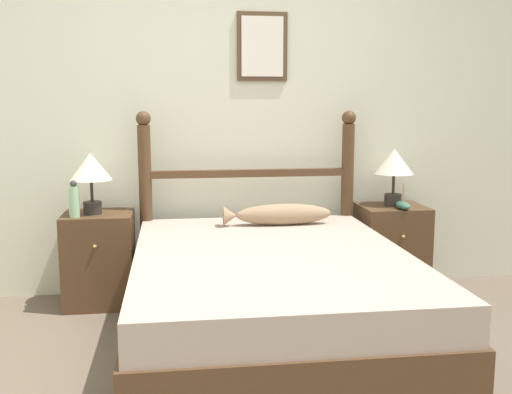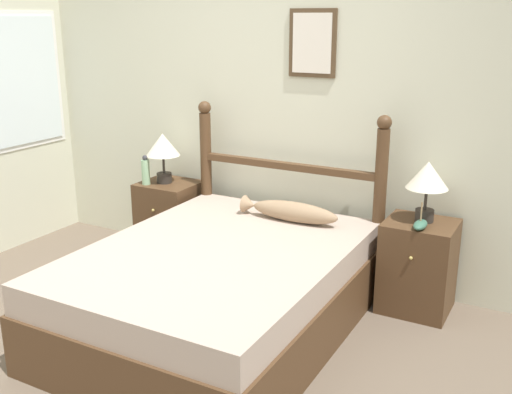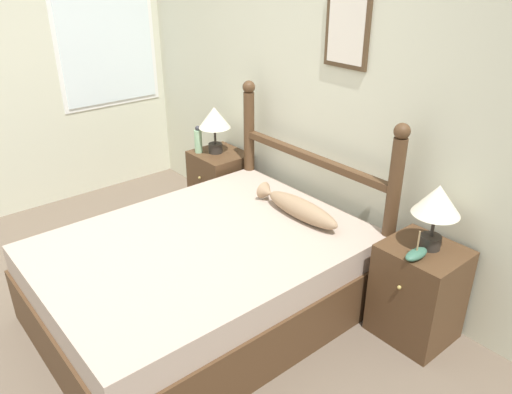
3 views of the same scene
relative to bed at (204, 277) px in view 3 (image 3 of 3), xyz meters
The scene contains 11 objects.
ground_plane 0.68m from the bed, 108.63° to the right, with size 16.00×16.00×0.00m, color brown.
wall_back 1.53m from the bed, 99.80° to the left, with size 6.40×0.08×2.55m.
bed is the anchor object (origin of this frame).
headboard 1.05m from the bed, 90.00° to the left, with size 1.51×0.10×1.28m.
nightstand_left 1.34m from the bed, 139.12° to the left, with size 0.45×0.43×0.62m.
nightstand_right 1.34m from the bed, 40.88° to the left, with size 0.45×0.43×0.62m.
table_lamp_left 1.50m from the bed, 140.49° to the left, with size 0.27×0.27×0.40m.
table_lamp_right 1.51m from the bed, 41.44° to the left, with size 0.27×0.27×0.40m.
bottle 1.44m from the bed, 146.61° to the left, with size 0.07×0.07×0.24m.
model_boat 1.33m from the bed, 35.78° to the left, with size 0.08×0.18×0.17m.
fish_pillow 0.78m from the bed, 76.67° to the left, with size 0.71×0.14×0.14m.
Camera 3 is at (2.48, -0.87, 2.15)m, focal length 35.00 mm.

